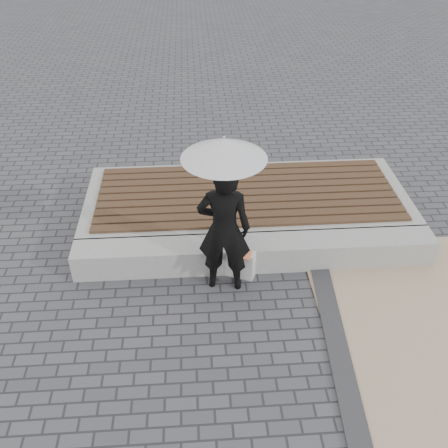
{
  "coord_description": "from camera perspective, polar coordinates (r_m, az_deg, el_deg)",
  "views": [
    {
      "loc": [
        -0.81,
        -3.85,
        4.68
      ],
      "look_at": [
        -0.47,
        1.21,
        1.0
      ],
      "focal_mm": 40.82,
      "sensor_mm": 36.0,
      "label": 1
    }
  ],
  "objects": [
    {
      "name": "ground",
      "position": [
        6.12,
        5.28,
        -14.18
      ],
      "size": [
        80.0,
        80.0,
        0.0
      ],
      "primitive_type": "plane",
      "color": "#45454A",
      "rests_on": "ground"
    },
    {
      "name": "woman",
      "position": [
        6.32,
        0.0,
        -0.58
      ],
      "size": [
        0.72,
        0.52,
        1.84
      ],
      "primitive_type": "imported",
      "rotation": [
        0.0,
        0.0,
        3.01
      ],
      "color": "black",
      "rests_on": "ground"
    },
    {
      "name": "canvas_tote",
      "position": [
        6.91,
        1.86,
        -4.44
      ],
      "size": [
        0.42,
        0.3,
        0.41
      ],
      "primitive_type": "cube",
      "rotation": [
        0.0,
        0.0,
        -0.4
      ],
      "color": "silver",
      "rests_on": "ground"
    },
    {
      "name": "edging_band",
      "position": [
        5.95,
        13.5,
        -17.08
      ],
      "size": [
        0.61,
        5.2,
        0.04
      ],
      "primitive_type": "cube",
      "rotation": [
        0.0,
        0.0,
        -0.07
      ],
      "color": "#323235",
      "rests_on": "ground"
    },
    {
      "name": "timber_decking",
      "position": [
        7.94,
        2.58,
        3.48
      ],
      "size": [
        4.6,
        1.8,
        0.04
      ],
      "primitive_type": null,
      "color": "#523421",
      "rests_on": "timber_platform"
    },
    {
      "name": "magazine",
      "position": [
        6.74,
        1.93,
        -3.37
      ],
      "size": [
        0.32,
        0.27,
        0.01
      ],
      "primitive_type": "cube",
      "rotation": [
        0.0,
        0.0,
        -0.33
      ],
      "color": "red",
      "rests_on": "canvas_tote"
    },
    {
      "name": "seating_ledge",
      "position": [
        7.1,
        3.54,
        -3.22
      ],
      "size": [
        5.0,
        0.45,
        0.4
      ],
      "primitive_type": "cube",
      "color": "#AEAFAA",
      "rests_on": "ground"
    },
    {
      "name": "parasol",
      "position": [
        5.72,
        0.0,
        8.45
      ],
      "size": [
        0.99,
        0.99,
        1.26
      ],
      "rotation": [
        0.0,
        0.0,
        -0.03
      ],
      "color": "silver",
      "rests_on": "ground"
    },
    {
      "name": "handbag",
      "position": [
        6.92,
        0.23,
        -1.09
      ],
      "size": [
        0.33,
        0.19,
        0.22
      ],
      "primitive_type": "cube",
      "rotation": [
        0.0,
        0.0,
        0.29
      ],
      "color": "black",
      "rests_on": "seating_ledge"
    },
    {
      "name": "timber_platform",
      "position": [
        8.06,
        2.54,
        2.17
      ],
      "size": [
        5.0,
        2.0,
        0.4
      ],
      "primitive_type": "cube",
      "color": "#9E9E99",
      "rests_on": "ground"
    }
  ]
}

